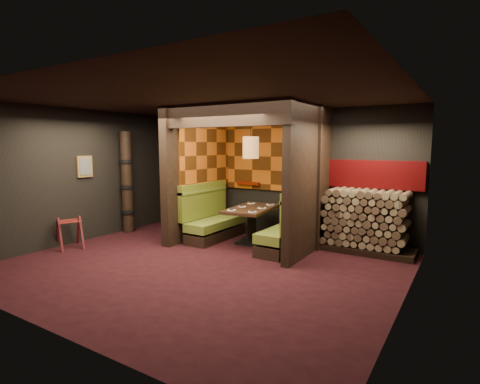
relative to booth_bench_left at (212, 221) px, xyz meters
name	(u,v)px	position (x,y,z in m)	size (l,w,h in m)	color
floor	(201,266)	(0.96, -1.65, -0.41)	(6.50, 5.50, 0.02)	black
ceiling	(198,98)	(0.96, -1.65, 2.46)	(6.50, 5.50, 0.02)	black
wall_back	(273,174)	(0.96, 1.11, 1.02)	(6.50, 0.02, 2.85)	black
wall_front	(40,206)	(0.96, -4.41, 1.02)	(6.50, 0.02, 2.85)	black
wall_left	(80,176)	(-2.30, -1.65, 1.02)	(0.02, 5.50, 2.85)	black
wall_right	(408,198)	(4.22, -1.65, 1.02)	(0.02, 5.50, 2.85)	black
partition_left	(198,174)	(-0.39, 0.00, 1.02)	(0.20, 2.20, 2.85)	black
partition_right	(309,180)	(2.26, 0.05, 1.02)	(0.15, 2.10, 2.85)	black
header_beam	(221,115)	(0.94, -0.95, 2.23)	(2.85, 0.18, 0.44)	black
tapa_back_panel	(272,157)	(0.94, 1.06, 1.42)	(2.40, 0.06, 1.55)	#AB4E10
tapa_side_panel	(206,155)	(-0.27, 0.17, 1.45)	(0.04, 1.85, 1.45)	#AB4E10
lacquer_shelf	(249,183)	(0.36, 1.00, 0.78)	(0.60, 0.12, 0.07)	#621504
booth_bench_left	(212,221)	(0.00, 0.00, 0.00)	(0.68, 1.60, 1.14)	black
booth_bench_right	(289,231)	(1.89, 0.00, 0.00)	(0.68, 1.60, 1.14)	black
dining_table	(252,218)	(0.97, 0.11, 0.14)	(0.97, 1.55, 0.77)	black
place_settings	(252,207)	(0.97, 0.11, 0.38)	(0.76, 1.23, 0.03)	white
pendant_lamp	(251,148)	(0.97, 0.06, 1.63)	(0.33, 0.33, 1.05)	olive
framed_picture	(85,167)	(-2.25, -1.55, 1.22)	(0.05, 0.36, 0.46)	olive
luggage_rack	(70,231)	(-2.01, -2.15, -0.06)	(0.74, 0.64, 0.68)	#460E11
totem_column	(127,183)	(-2.09, -0.55, 0.79)	(0.31, 0.31, 2.40)	black
firewood_stack	(369,222)	(3.25, 0.70, 0.21)	(1.73, 0.70, 1.22)	black
mosaic_header	(375,174)	(3.25, 1.03, 1.10)	(1.83, 0.10, 0.56)	maroon
bay_front_post	(319,179)	(2.35, 0.31, 1.02)	(0.08, 0.08, 2.85)	black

